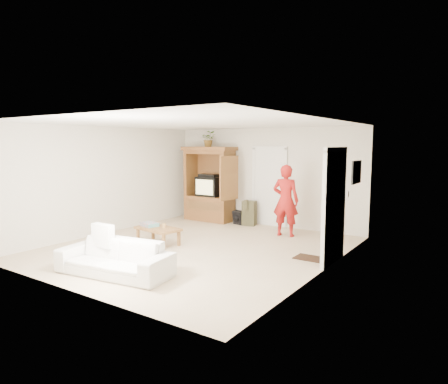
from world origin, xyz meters
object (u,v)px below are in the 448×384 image
object	(u,v)px
sofa	(115,258)
coffee_table	(158,230)
armoire	(210,189)
man	(286,201)

from	to	relation	value
sofa	coffee_table	size ratio (longest dim) A/B	1.86
armoire	coffee_table	bearing A→B (deg)	-76.63
sofa	coffee_table	world-z (taller)	sofa
armoire	coffee_table	world-z (taller)	armoire
man	coffee_table	world-z (taller)	man
coffee_table	sofa	bearing A→B (deg)	-59.63
armoire	man	size ratio (longest dim) A/B	1.23
sofa	armoire	bearing A→B (deg)	98.77
man	coffee_table	size ratio (longest dim) A/B	1.60
sofa	coffee_table	xyz separation A→B (m)	(-0.81, 1.90, 0.04)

